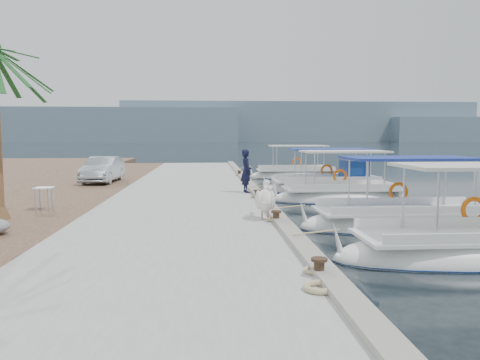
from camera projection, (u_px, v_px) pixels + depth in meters
name	position (u px, v px, depth m)	size (l,w,h in m)	color
ground	(271.00, 218.00, 16.46)	(400.00, 400.00, 0.00)	black
concrete_quay	(191.00, 194.00, 21.19)	(6.00, 40.00, 0.50)	#9C9D97
quay_curb	(252.00, 187.00, 21.35)	(0.44, 40.00, 0.12)	gray
cobblestone_strip	(78.00, 195.00, 20.85)	(4.00, 40.00, 0.50)	brown
distant_hills	(276.00, 125.00, 217.87)	(330.00, 60.00, 18.00)	slate
fishing_caique_b	(403.00, 224.00, 14.70)	(6.60, 2.41, 2.83)	white
fishing_caique_c	(340.00, 198.00, 20.78)	(6.10, 2.38, 2.83)	white
fishing_caique_d	(328.00, 187.00, 24.39)	(6.68, 2.34, 2.83)	white
fishing_caique_e	(295.00, 176.00, 32.04)	(6.37, 2.39, 2.83)	white
mooring_bollards	(257.00, 193.00, 17.86)	(0.28, 20.28, 0.33)	black
pelican	(265.00, 199.00, 13.34)	(0.65, 1.44, 1.11)	tan
fisherman	(246.00, 171.00, 19.61)	(0.66, 0.43, 1.81)	black
parked_car	(103.00, 169.00, 23.98)	(1.39, 3.98, 1.31)	#A7B4BF
folding_table	(44.00, 194.00, 15.06)	(0.55, 0.55, 0.73)	silver
rope_coil	(320.00, 287.00, 7.24)	(0.54, 0.54, 0.10)	#C6B284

